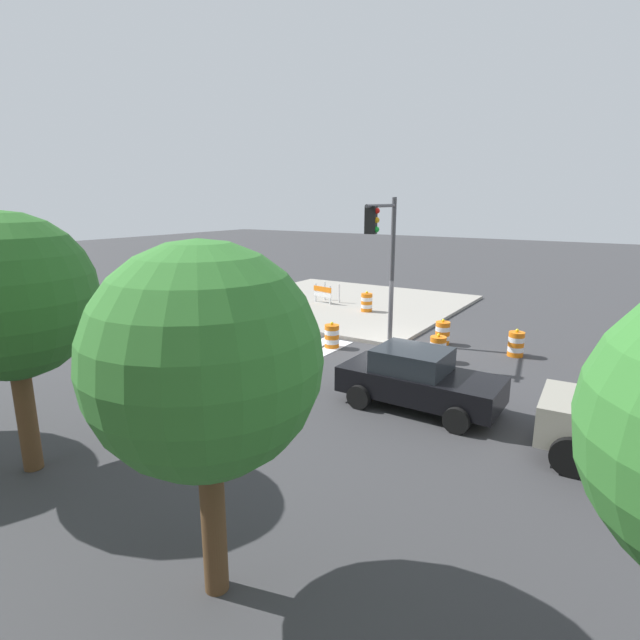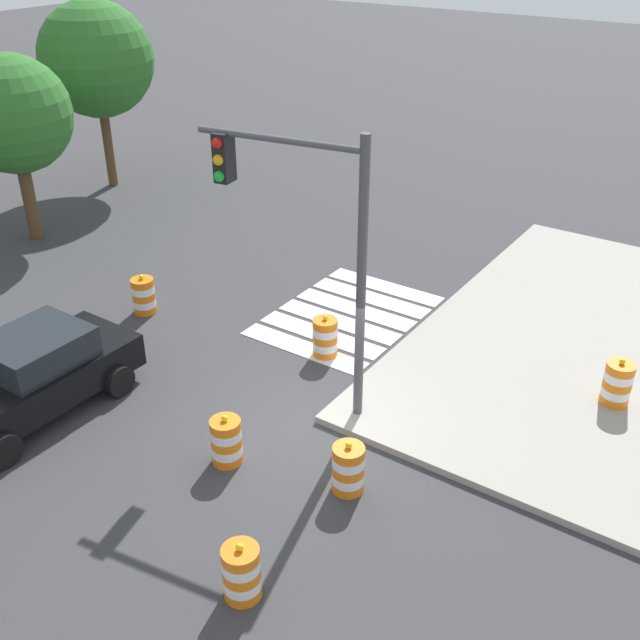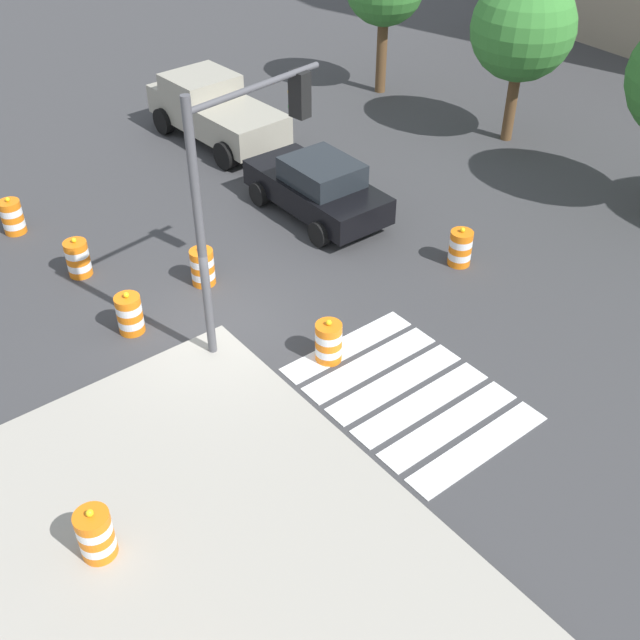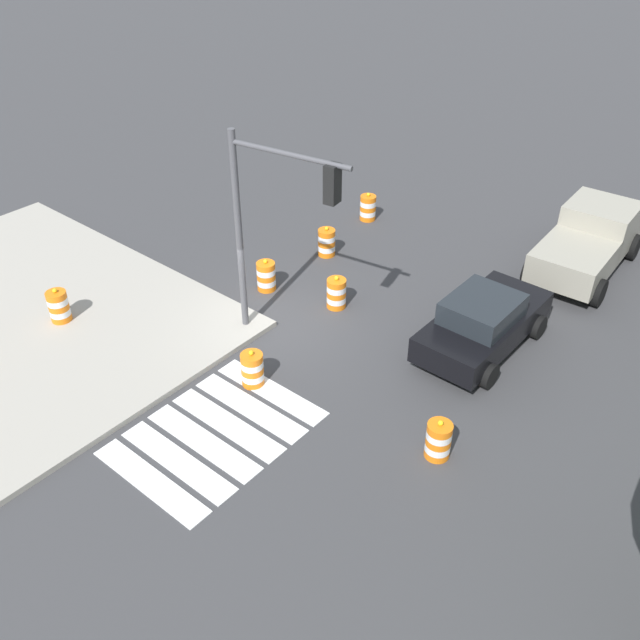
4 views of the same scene
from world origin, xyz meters
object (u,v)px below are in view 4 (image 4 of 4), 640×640
pickup_truck (591,239)px  traffic_barrel_far_curb (336,293)px  traffic_barrel_on_sidewalk (59,306)px  sports_car (483,322)px  traffic_barrel_near_corner (252,369)px  traffic_barrel_lane_center (266,276)px  traffic_light_pole (275,208)px  traffic_barrel_median_far (368,208)px  traffic_barrel_crosswalk_end (327,242)px  traffic_barrel_median_near (438,440)px

pickup_truck → traffic_barrel_far_curb: (6.87, -4.62, -0.52)m
pickup_truck → traffic_barrel_on_sidewalk: pickup_truck is taller
sports_car → traffic_barrel_far_curb: sports_car is taller
traffic_barrel_near_corner → traffic_barrel_lane_center: size_ratio=1.00×
traffic_light_pole → traffic_barrel_on_sidewalk: bearing=-57.2°
sports_car → traffic_barrel_lane_center: bearing=-76.6°
pickup_truck → traffic_barrel_lane_center: bearing=-42.4°
traffic_barrel_near_corner → traffic_barrel_on_sidewalk: size_ratio=1.00×
traffic_barrel_median_far → traffic_barrel_lane_center: 5.70m
traffic_barrel_near_corner → traffic_barrel_crosswalk_end: bearing=-156.4°
sports_car → traffic_barrel_on_sidewalk: 11.50m
traffic_barrel_near_corner → sports_car: bearing=143.9°
traffic_barrel_far_curb → traffic_barrel_lane_center: size_ratio=1.00×
traffic_barrel_median_far → traffic_barrel_lane_center: bearing=4.4°
traffic_barrel_median_near → traffic_barrel_median_far: size_ratio=1.00×
traffic_barrel_near_corner → traffic_barrel_crosswalk_end: 6.75m
traffic_barrel_median_near → traffic_light_pole: traffic_light_pole is taller
traffic_barrel_lane_center → traffic_barrel_near_corner: bearing=39.1°
traffic_light_pole → traffic_barrel_median_near: bearing=80.4°
pickup_truck → traffic_light_pole: bearing=-27.6°
traffic_barrel_median_near → traffic_barrel_far_curb: (-3.18, -5.37, 0.00)m
traffic_barrel_on_sidewalk → traffic_light_pole: size_ratio=0.19×
traffic_barrel_median_far → traffic_light_pole: traffic_light_pole is taller
traffic_barrel_median_near → traffic_barrel_lane_center: size_ratio=1.00×
traffic_barrel_crosswalk_end → traffic_barrel_far_curb: size_ratio=1.00×
sports_car → pickup_truck: bearing=175.6°
traffic_barrel_far_curb → traffic_barrel_on_sidewalk: size_ratio=1.00×
traffic_barrel_crosswalk_end → traffic_barrel_lane_center: bearing=-1.3°
traffic_light_pole → traffic_barrel_near_corner: bearing=21.8°
traffic_barrel_crosswalk_end → traffic_light_pole: traffic_light_pole is taller
traffic_barrel_crosswalk_end → traffic_barrel_median_far: bearing=-170.4°
traffic_barrel_near_corner → traffic_barrel_median_far: same height
traffic_barrel_near_corner → traffic_barrel_lane_center: 4.40m
sports_car → pickup_truck: size_ratio=0.82×
pickup_truck → traffic_barrel_near_corner: size_ratio=5.14×
traffic_barrel_near_corner → traffic_light_pole: traffic_light_pole is taller
sports_car → traffic_barrel_median_near: bearing=16.5°
pickup_truck → traffic_barrel_near_corner: pickup_truck is taller
traffic_barrel_median_near → traffic_light_pole: bearing=-99.6°
sports_car → traffic_light_pole: (3.16, -4.30, 3.10)m
traffic_barrel_median_far → traffic_barrel_on_sidewalk: (10.67, -2.69, 0.15)m
traffic_barrel_crosswalk_end → traffic_barrel_far_curb: same height
sports_car → traffic_light_pole: size_ratio=0.78×
pickup_truck → traffic_barrel_lane_center: (7.48, -6.82, -0.52)m
sports_car → traffic_barrel_lane_center: (1.51, -6.36, -0.36)m
sports_car → traffic_barrel_near_corner: bearing=-36.1°
traffic_barrel_on_sidewalk → traffic_barrel_far_curb: bearing=136.4°
traffic_barrel_near_corner → traffic_barrel_lane_center: same height
traffic_barrel_median_far → traffic_barrel_far_curb: same height
pickup_truck → traffic_light_pole: traffic_light_pole is taller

